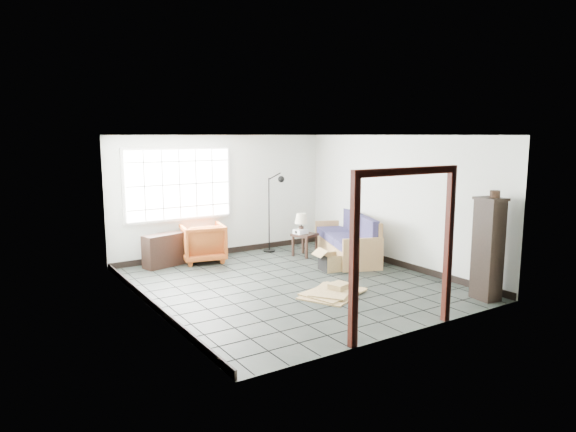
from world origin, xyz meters
TOP-DOWN VIEW (x-y plane):
  - ground at (0.00, 0.00)m, footprint 5.50×5.50m
  - room_shell at (0.00, 0.03)m, footprint 5.02×5.52m
  - window_panel at (-1.00, 2.70)m, footprint 2.32×0.08m
  - doorway_trim at (0.00, -2.70)m, footprint 1.80×0.08m
  - futon_sofa at (2.06, 0.90)m, footprint 1.54×2.30m
  - armchair at (-0.67, 2.35)m, footprint 0.99×0.95m
  - side_table at (1.40, 1.61)m, footprint 0.57×0.57m
  - table_lamp at (1.35, 1.68)m, footprint 0.34×0.34m
  - projector at (1.32, 1.65)m, footprint 0.31×0.27m
  - floor_lamp at (1.09, 2.34)m, footprint 0.47×0.36m
  - console_shelf at (-1.47, 2.40)m, footprint 0.90×0.53m
  - tall_shelf at (2.15, -2.40)m, footprint 0.40×0.49m
  - pot at (2.16, -2.46)m, footprint 0.16×0.16m
  - open_box at (1.20, 0.34)m, footprint 0.82×0.48m
  - cardboard_pile at (0.26, -0.88)m, footprint 1.33×1.19m

SIDE VIEW (x-z plane):
  - ground at x=0.00m, z-range 0.00..0.00m
  - cardboard_pile at x=0.26m, z-range -0.04..0.12m
  - open_box at x=1.20m, z-range -0.06..0.38m
  - console_shelf at x=-1.47m, z-range 0.00..0.66m
  - futon_sofa at x=2.06m, z-range -0.13..0.82m
  - side_table at x=1.40m, z-range 0.16..0.65m
  - armchair at x=-0.67m, z-range 0.00..0.88m
  - projector at x=1.32m, z-range 0.49..0.59m
  - table_lamp at x=1.35m, z-range 0.58..1.01m
  - tall_shelf at x=2.15m, z-range 0.01..1.66m
  - floor_lamp at x=1.09m, z-range 0.06..1.84m
  - doorway_trim at x=0.00m, z-range 0.28..2.48m
  - window_panel at x=-1.00m, z-range 0.84..2.36m
  - room_shell at x=0.00m, z-range 0.37..2.98m
  - pot at x=2.16m, z-range 1.64..1.75m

